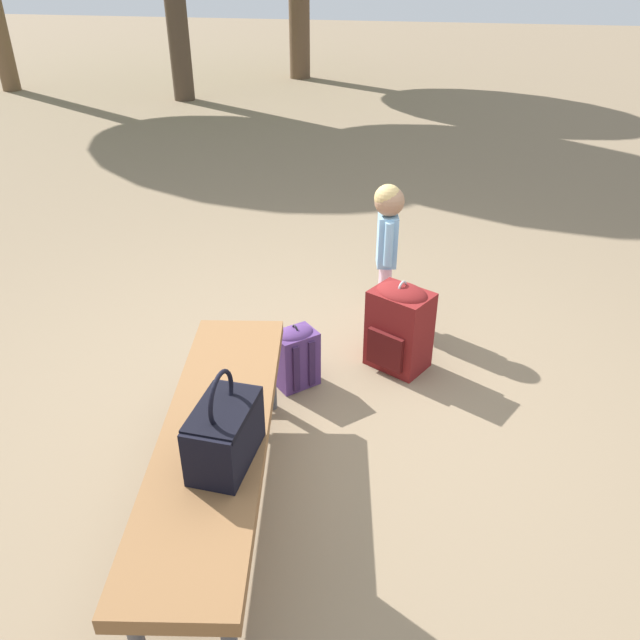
{
  "coord_description": "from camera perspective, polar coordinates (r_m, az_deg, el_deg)",
  "views": [
    {
      "loc": [
        -2.52,
        -0.57,
        2.01
      ],
      "look_at": [
        0.09,
        -0.05,
        0.45
      ],
      "focal_mm": 35.64,
      "sensor_mm": 36.0,
      "label": 1
    }
  ],
  "objects": [
    {
      "name": "child_standing",
      "position": [
        3.77,
        6.07,
        7.81
      ],
      "size": [
        0.23,
        0.18,
        0.86
      ],
      "color": "#E5B2C6",
      "rests_on": "ground"
    },
    {
      "name": "ground_plane",
      "position": [
        3.27,
        -1.23,
        -7.52
      ],
      "size": [
        40.0,
        40.0,
        0.0
      ],
      "primitive_type": "plane",
      "color": "#7F6B51",
      "rests_on": "ground"
    },
    {
      "name": "backpack_large",
      "position": [
        3.45,
        7.15,
        -0.41
      ],
      "size": [
        0.35,
        0.38,
        0.52
      ],
      "color": "maroon",
      "rests_on": "ground"
    },
    {
      "name": "handbag",
      "position": [
        2.24,
        -8.57,
        -9.87
      ],
      "size": [
        0.33,
        0.2,
        0.37
      ],
      "color": "black",
      "rests_on": "park_bench"
    },
    {
      "name": "backpack_small",
      "position": [
        3.32,
        -2.21,
        -3.14
      ],
      "size": [
        0.26,
        0.26,
        0.36
      ],
      "color": "#4C2D66",
      "rests_on": "ground"
    },
    {
      "name": "park_bench",
      "position": [
        2.49,
        -9.32,
        -10.54
      ],
      "size": [
        1.64,
        0.67,
        0.45
      ],
      "color": "brown",
      "rests_on": "ground"
    }
  ]
}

